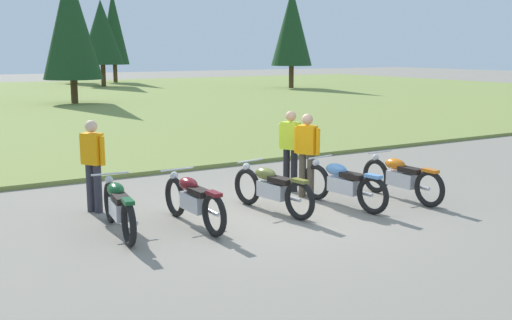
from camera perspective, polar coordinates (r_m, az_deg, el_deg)
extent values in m
plane|color=gray|center=(10.72, 1.64, -5.23)|extent=(140.00, 140.00, 0.00)
cube|color=olive|center=(35.67, -21.72, 5.08)|extent=(80.00, 44.00, 0.10)
cylinder|color=#47331E|center=(33.57, -16.84, 6.18)|extent=(0.36, 0.36, 1.37)
cone|color=#193D1E|center=(33.52, -17.17, 12.32)|extent=(3.07, 3.07, 5.83)
cylinder|color=#47331E|center=(54.38, -16.77, 7.60)|extent=(0.36, 0.36, 1.34)
cone|color=#193D1E|center=(54.34, -16.95, 10.94)|extent=(2.72, 2.72, 5.01)
cylinder|color=#47331E|center=(54.67, -13.19, 7.95)|extent=(0.36, 0.36, 1.66)
cone|color=#193D1E|center=(54.67, -13.37, 12.10)|extent=(2.54, 2.54, 6.26)
cylinder|color=#47331E|center=(49.04, -14.27, 7.73)|extent=(0.36, 0.36, 1.80)
cone|color=#193D1E|center=(49.02, -14.44, 11.67)|extent=(3.36, 3.36, 4.94)
cylinder|color=#47331E|center=(45.43, 3.36, 7.82)|extent=(0.36, 0.36, 1.76)
cone|color=#193D1E|center=(45.42, 3.41, 12.52)|extent=(3.02, 3.02, 5.69)
torus|color=black|center=(10.49, -13.66, -3.91)|extent=(0.17, 0.71, 0.70)
torus|color=black|center=(9.16, -11.98, -5.91)|extent=(0.17, 0.71, 0.70)
cube|color=silver|center=(9.81, -12.89, -4.56)|extent=(0.27, 0.66, 0.28)
ellipsoid|color=#144C23|center=(9.92, -13.17, -2.75)|extent=(0.31, 0.51, 0.22)
cube|color=black|center=(9.55, -12.67, -3.60)|extent=(0.27, 0.50, 0.10)
cube|color=#144C23|center=(9.08, -12.06, -3.85)|extent=(0.17, 0.33, 0.06)
cylinder|color=silver|center=(10.28, -13.67, -1.28)|extent=(0.62, 0.10, 0.03)
sphere|color=silver|center=(10.42, -13.77, -1.86)|extent=(0.14, 0.14, 0.14)
cylinder|color=silver|center=(9.58, -11.67, -5.49)|extent=(0.13, 0.55, 0.07)
torus|color=black|center=(10.65, -7.67, -3.48)|extent=(0.13, 0.70, 0.70)
torus|color=black|center=(9.45, -3.99, -5.21)|extent=(0.13, 0.70, 0.70)
cube|color=silver|center=(10.03, -5.95, -4.02)|extent=(0.23, 0.65, 0.28)
ellipsoid|color=maroon|center=(10.12, -6.44, -2.27)|extent=(0.28, 0.49, 0.22)
cube|color=black|center=(9.79, -5.38, -3.05)|extent=(0.24, 0.49, 0.10)
cube|color=maroon|center=(9.36, -4.02, -3.21)|extent=(0.15, 0.33, 0.06)
cylinder|color=silver|center=(10.46, -7.50, -0.88)|extent=(0.62, 0.06, 0.03)
sphere|color=silver|center=(10.59, -7.76, -1.46)|extent=(0.14, 0.14, 0.14)
cylinder|color=silver|center=(9.86, -4.41, -4.85)|extent=(0.09, 0.55, 0.07)
torus|color=black|center=(11.35, -0.84, -2.53)|extent=(0.22, 0.71, 0.70)
torus|color=black|center=(10.34, 4.15, -3.84)|extent=(0.22, 0.71, 0.70)
cube|color=silver|center=(10.82, 1.54, -2.90)|extent=(0.31, 0.67, 0.28)
ellipsoid|color=brown|center=(10.89, 0.91, -1.30)|extent=(0.34, 0.52, 0.22)
cube|color=black|center=(10.62, 2.34, -1.95)|extent=(0.30, 0.51, 0.10)
cube|color=brown|center=(10.27, 4.18, -2.00)|extent=(0.19, 0.34, 0.06)
cylinder|color=silver|center=(11.17, -0.52, -0.07)|extent=(0.62, 0.14, 0.03)
sphere|color=silver|center=(11.29, -0.91, -0.63)|extent=(0.14, 0.14, 0.14)
cylinder|color=silver|center=(10.73, 3.17, -3.58)|extent=(0.17, 0.55, 0.07)
torus|color=black|center=(11.80, 5.73, -2.08)|extent=(0.21, 0.71, 0.70)
torus|color=black|center=(10.89, 11.00, -3.27)|extent=(0.21, 0.71, 0.70)
cube|color=silver|center=(11.32, 8.26, -2.41)|extent=(0.30, 0.66, 0.28)
ellipsoid|color=#598CC6|center=(11.38, 7.63, -0.89)|extent=(0.33, 0.52, 0.22)
cube|color=black|center=(11.13, 9.14, -1.49)|extent=(0.29, 0.51, 0.10)
cube|color=#598CC6|center=(10.82, 11.06, -1.52)|extent=(0.19, 0.34, 0.06)
cylinder|color=silver|center=(11.63, 6.12, 0.29)|extent=(0.62, 0.13, 0.03)
sphere|color=silver|center=(11.74, 5.69, -0.26)|extent=(0.14, 0.14, 0.14)
cylinder|color=silver|center=(11.26, 9.87, -3.05)|extent=(0.16, 0.55, 0.07)
torus|color=black|center=(12.56, 11.28, -1.48)|extent=(0.13, 0.70, 0.70)
torus|color=black|center=(11.63, 16.12, -2.63)|extent=(0.13, 0.70, 0.70)
cube|color=silver|center=(12.07, 13.62, -1.80)|extent=(0.23, 0.65, 0.28)
ellipsoid|color=orange|center=(12.14, 13.05, -0.36)|extent=(0.28, 0.49, 0.22)
cube|color=black|center=(11.88, 14.43, -0.95)|extent=(0.24, 0.49, 0.10)
cube|color=orange|center=(11.56, 16.21, -0.99)|extent=(0.16, 0.33, 0.06)
cylinder|color=silver|center=(12.39, 11.69, 0.76)|extent=(0.62, 0.06, 0.03)
sphere|color=silver|center=(12.50, 11.28, 0.25)|extent=(0.14, 0.14, 0.14)
cylinder|color=silver|center=(12.00, 15.10, -2.43)|extent=(0.10, 0.55, 0.07)
cylinder|color=#4C4233|center=(11.89, 5.20, -1.53)|extent=(0.14, 0.14, 0.88)
cylinder|color=#4C4233|center=(11.97, 4.42, -1.44)|extent=(0.14, 0.14, 0.88)
cube|color=orange|center=(11.80, 4.86, 1.94)|extent=(0.36, 0.42, 0.56)
sphere|color=tan|center=(11.75, 4.89, 3.86)|extent=(0.22, 0.22, 0.22)
cylinder|color=orange|center=(11.71, 5.87, 1.75)|extent=(0.09, 0.09, 0.52)
cylinder|color=orange|center=(11.91, 3.87, 1.93)|extent=(0.09, 0.09, 0.52)
cylinder|color=black|center=(12.41, 3.63, -1.00)|extent=(0.14, 0.14, 0.88)
cylinder|color=black|center=(12.50, 2.91, -0.92)|extent=(0.14, 0.14, 0.88)
cube|color=#C6E52D|center=(12.34, 3.30, 2.32)|extent=(0.36, 0.42, 0.56)
sphere|color=tan|center=(12.29, 3.32, 4.17)|extent=(0.22, 0.22, 0.22)
cylinder|color=#C6E52D|center=(12.23, 4.24, 2.14)|extent=(0.09, 0.09, 0.52)
cylinder|color=#C6E52D|center=(12.45, 2.39, 2.31)|extent=(0.09, 0.09, 0.52)
cylinder|color=#2D2D38|center=(11.14, -14.75, -2.65)|extent=(0.14, 0.14, 0.88)
cylinder|color=#2D2D38|center=(11.26, -15.43, -2.55)|extent=(0.14, 0.14, 0.88)
cube|color=orange|center=(11.06, -15.27, 1.04)|extent=(0.38, 0.42, 0.56)
sphere|color=beige|center=(11.01, -15.36, 3.09)|extent=(0.22, 0.22, 0.22)
cylinder|color=orange|center=(10.91, -14.37, 0.85)|extent=(0.09, 0.09, 0.52)
cylinder|color=orange|center=(11.22, -16.13, 1.02)|extent=(0.09, 0.09, 0.52)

